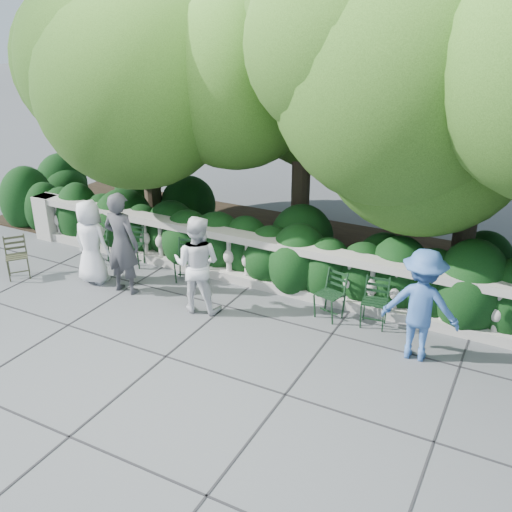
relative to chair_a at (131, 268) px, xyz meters
The scene contains 14 objects.
ground 3.30m from the chair_a, 23.16° to the right, with size 90.00×90.00×0.00m, color #4A4D51.
balustrade 3.11m from the chair_a, ahead, with size 12.00×0.44×1.00m.
shrub_hedge 3.48m from the chair_a, 29.27° to the left, with size 15.00×2.60×1.70m, color black, non-canonical shape.
tree_canopy 5.76m from the chair_a, 26.98° to the left, with size 15.04×6.52×6.78m.
chair_a is the anchor object (origin of this frame).
chair_b 0.94m from the chair_a, behind, with size 0.44×0.48×0.84m, color black, non-canonical shape.
chair_c 1.39m from the chair_a, ahead, with size 0.44×0.48×0.84m, color black, non-canonical shape.
chair_d 4.26m from the chair_a, ahead, with size 0.44×0.48×0.84m, color black, non-canonical shape.
chair_f 5.06m from the chair_a, ahead, with size 0.44×0.48×0.84m, color black, non-canonical shape.
chair_weathered 2.11m from the chair_a, 136.96° to the right, with size 0.44×0.48×0.84m, color black, non-canonical shape.
person_businessman 1.15m from the chair_a, 106.53° to the right, with size 0.80×0.52×1.63m, color white.
person_woman_grey 1.40m from the chair_a, 55.64° to the right, with size 0.70×0.46×1.91m, color #38383C.
person_casual_man 2.46m from the chair_a, 20.24° to the right, with size 0.84×0.65×1.72m, color silver.
person_older_blue 5.96m from the chair_a, ahead, with size 1.13×0.65×1.74m, color #345B9E.
Camera 1 is at (4.13, -6.84, 4.84)m, focal length 40.00 mm.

